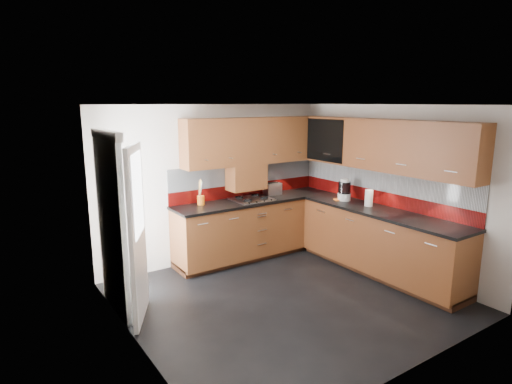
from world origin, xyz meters
TOP-DOWN VIEW (x-y plane):
  - room at (0.00, 0.00)m, footprint 4.00×3.80m
  - base_cabinets at (1.07, 0.72)m, footprint 2.70×3.20m
  - countertop at (1.05, 0.70)m, footprint 2.72×3.22m
  - backsplash at (1.28, 0.93)m, footprint 2.70×3.20m
  - upper_cabinets at (1.23, 0.78)m, footprint 2.50×3.20m
  - extractor_hood at (0.45, 1.64)m, footprint 0.60×0.33m
  - glass_cabinet at (1.71, 1.07)m, footprint 0.32×0.80m
  - back_door at (-1.78, 0.75)m, footprint 0.42×1.19m
  - gas_hob at (0.45, 1.47)m, footprint 0.59×0.52m
  - utensil_pot at (-0.36, 1.63)m, footprint 0.11×0.11m
  - toaster at (0.95, 1.62)m, footprint 0.28×0.18m
  - food_processor at (1.62, 0.65)m, footprint 0.20×0.20m
  - paper_towel at (1.64, 0.18)m, footprint 0.12×0.12m
  - orange_cloth at (1.56, 0.70)m, footprint 0.19×0.18m

SIDE VIEW (x-z plane):
  - base_cabinets at x=1.07m, z-range -0.04..0.91m
  - countertop at x=1.05m, z-range 0.90..0.94m
  - orange_cloth at x=1.56m, z-range 0.94..0.96m
  - gas_hob at x=0.45m, z-range 0.93..0.98m
  - utensil_pot at x=-0.36m, z-range 0.84..1.23m
  - back_door at x=-1.78m, z-range 0.01..2.05m
  - toaster at x=0.95m, z-range 0.94..1.13m
  - paper_towel at x=1.64m, z-range 0.94..1.18m
  - food_processor at x=1.62m, z-range 0.93..1.26m
  - backsplash at x=1.28m, z-range 0.94..1.48m
  - extractor_hood at x=0.45m, z-range 1.08..1.48m
  - room at x=0.00m, z-range 0.18..2.82m
  - upper_cabinets at x=1.23m, z-range 1.48..2.20m
  - glass_cabinet at x=1.71m, z-range 1.54..2.20m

